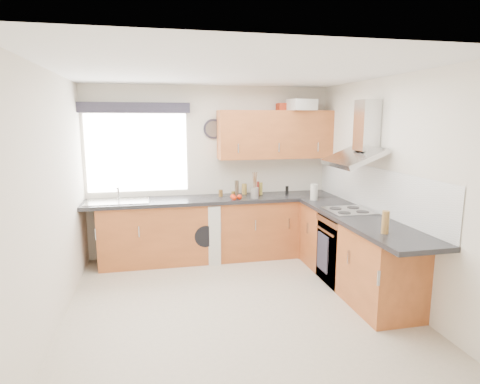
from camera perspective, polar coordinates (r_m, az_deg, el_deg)
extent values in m
plane|color=beige|center=(4.65, -0.85, -15.46)|extent=(3.60, 3.60, 0.00)
cube|color=white|center=(4.22, -0.94, 16.82)|extent=(3.60, 3.60, 0.02)
cube|color=silver|center=(6.01, -4.24, 2.90)|extent=(3.60, 0.02, 2.50)
cube|color=silver|center=(2.57, 7.02, -7.24)|extent=(3.60, 0.02, 2.50)
cube|color=silver|center=(4.30, -25.17, -1.03)|extent=(0.02, 3.60, 2.50)
cube|color=silver|center=(4.93, 20.10, 0.67)|extent=(0.02, 3.60, 2.50)
cube|color=beige|center=(5.92, -14.42, 5.41)|extent=(1.40, 0.02, 1.10)
cube|color=#24222D|center=(5.82, -14.73, 11.53)|extent=(1.50, 0.18, 0.14)
cube|color=white|center=(5.19, 18.21, 0.45)|extent=(0.01, 3.00, 0.54)
cube|color=#984C23|center=(5.88, -4.71, -5.44)|extent=(3.00, 0.58, 0.86)
cube|color=#984C23|center=(6.27, 10.00, -4.57)|extent=(0.60, 0.60, 0.86)
cube|color=#984C23|center=(5.11, 15.84, -8.27)|extent=(0.58, 2.10, 0.86)
cube|color=black|center=(5.78, -3.78, -1.07)|extent=(3.60, 0.62, 0.05)
cube|color=black|center=(4.85, 16.82, -3.70)|extent=(0.62, 2.42, 0.05)
cube|color=black|center=(5.23, 14.97, -7.84)|extent=(0.56, 0.58, 0.85)
cube|color=#B5B5B5|center=(5.10, 15.22, -2.58)|extent=(0.52, 0.52, 0.01)
cube|color=#984C23|center=(6.00, 5.04, 8.14)|extent=(1.70, 0.35, 0.70)
cube|color=beige|center=(5.89, -5.28, -5.51)|extent=(0.71, 0.69, 0.84)
cylinder|color=#24222D|center=(5.93, -3.78, 8.94)|extent=(0.29, 0.04, 0.29)
cube|color=beige|center=(6.02, 8.78, 12.15)|extent=(0.43, 0.35, 0.16)
cube|color=#A72E15|center=(6.11, 6.45, 11.94)|extent=(0.24, 0.20, 0.11)
cylinder|color=slate|center=(5.73, 2.11, -0.11)|extent=(0.12, 0.12, 0.16)
cylinder|color=beige|center=(5.68, 10.48, -0.01)|extent=(0.13, 0.13, 0.22)
cylinder|color=black|center=(6.08, 6.70, 0.28)|extent=(0.05, 0.05, 0.12)
cylinder|color=#A68339|center=(6.04, 0.62, 0.44)|extent=(0.07, 0.07, 0.15)
cylinder|color=#A18E37|center=(6.00, 2.93, 0.50)|extent=(0.06, 0.06, 0.18)
cylinder|color=brown|center=(5.75, -0.98, -0.38)|extent=(0.05, 0.05, 0.09)
cylinder|color=brown|center=(5.86, -2.76, -0.17)|extent=(0.06, 0.06, 0.10)
cylinder|color=maroon|center=(5.89, 2.56, 0.48)|extent=(0.04, 0.04, 0.21)
cylinder|color=#AA9E91|center=(5.94, 2.24, 0.31)|extent=(0.07, 0.07, 0.16)
cylinder|color=#3F3223|center=(5.72, -0.47, 0.39)|extent=(0.06, 0.06, 0.25)
cylinder|color=olive|center=(4.20, 19.98, -4.06)|extent=(0.07, 0.07, 0.23)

